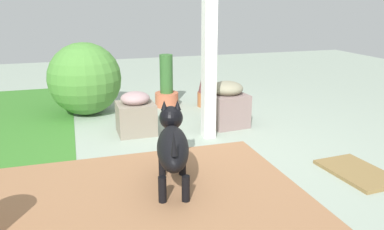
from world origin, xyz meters
TOP-DOWN VIEW (x-y plane):
  - ground_plane at (0.00, 0.00)m, footprint 12.00×12.00m
  - brick_path at (-0.78, 0.64)m, footprint 1.80×2.40m
  - porch_pillar at (0.39, -0.29)m, footprint 0.12×0.12m
  - stone_planter_nearest at (0.69, -0.61)m, footprint 0.45×0.42m
  - stone_planter_mid at (0.72, 0.38)m, footprint 0.36×0.38m
  - round_shrub at (1.60, 0.84)m, footprint 0.86×0.86m
  - terracotta_pot_tall at (1.66, -0.17)m, footprint 0.30×0.30m
  - terracotta_pot_spiky at (1.51, -0.66)m, footprint 0.22×0.22m
  - dog at (-0.55, 0.32)m, footprint 0.84×0.37m
  - doormat at (-0.79, -1.14)m, footprint 0.63×0.43m

SIDE VIEW (x-z plane):
  - ground_plane at x=0.00m, z-range 0.00..0.00m
  - brick_path at x=-0.78m, z-range 0.00..0.02m
  - doormat at x=-0.79m, z-range 0.00..0.03m
  - stone_planter_mid at x=0.72m, z-range -0.01..0.43m
  - stone_planter_nearest at x=0.69m, z-range -0.01..0.48m
  - terracotta_pot_tall at x=1.66m, z-range -0.09..0.58m
  - terracotta_pot_spiky at x=1.51m, z-range -0.01..0.64m
  - dog at x=-0.55m, z-range 0.05..0.62m
  - round_shrub at x=1.60m, z-range 0.00..0.86m
  - porch_pillar at x=0.39m, z-range 0.00..2.12m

